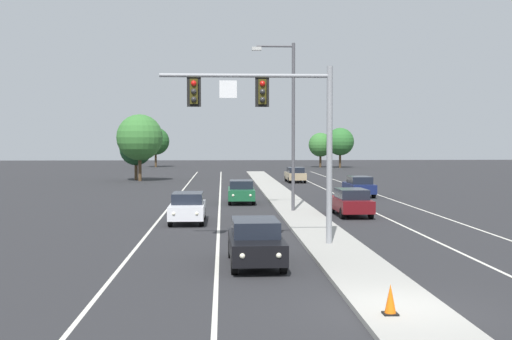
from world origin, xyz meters
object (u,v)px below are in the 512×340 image
tree_far_left_c (136,149)px  tree_far_left_b (140,137)px  car_receding_darkred (351,202)px  tree_far_left_a (156,141)px  traffic_cone_median_nose (390,300)px  car_oncoming_white (188,207)px  street_lamp_median (290,116)px  car_receding_navy (359,186)px  car_oncoming_black (256,242)px  car_oncoming_green (241,191)px  tree_far_right_a (320,145)px  car_receding_tan (295,174)px  tree_far_right_b (340,142)px  overhead_signal_mast (275,116)px

tree_far_left_c → tree_far_left_b: size_ratio=0.73×
car_receding_darkred → tree_far_left_c: size_ratio=0.86×
tree_far_left_a → traffic_cone_median_nose: bearing=-80.8°
car_oncoming_white → traffic_cone_median_nose: 20.02m
street_lamp_median → car_receding_navy: size_ratio=2.23×
traffic_cone_median_nose → tree_far_left_c: size_ratio=0.14×
street_lamp_median → car_oncoming_black: 17.19m
street_lamp_median → car_oncoming_white: 8.79m
tree_far_left_c → car_receding_navy: bearing=-48.2°
car_oncoming_black → car_oncoming_green: (0.15, 22.59, 0.00)m
car_receding_navy → traffic_cone_median_nose: 35.31m
car_oncoming_black → tree_far_left_b: tree_far_left_b is taller
car_receding_darkred → tree_far_right_a: 69.38m
street_lamp_median → tree_far_left_a: bearing=102.2°
street_lamp_median → traffic_cone_median_nose: street_lamp_median is taller
car_oncoming_black → car_receding_tan: (6.47, 45.01, 0.00)m
tree_far_right_a → tree_far_left_b: (-24.99, -35.31, 1.00)m
tree_far_right_b → overhead_signal_mast: bearing=-102.2°
overhead_signal_mast → tree_far_left_b: 45.64m
car_oncoming_white → car_receding_tan: same height
car_receding_darkred → tree_far_left_b: bearing=116.0°
street_lamp_median → car_oncoming_black: size_ratio=2.22×
overhead_signal_mast → car_oncoming_black: 5.89m
overhead_signal_mast → tree_far_left_b: overhead_signal_mast is taller
overhead_signal_mast → car_oncoming_black: (-0.99, -3.67, -4.50)m
street_lamp_median → car_receding_darkred: size_ratio=2.22×
car_oncoming_white → traffic_cone_median_nose: (5.88, -19.13, -0.31)m
overhead_signal_mast → car_receding_navy: overhead_signal_mast is taller
car_oncoming_black → traffic_cone_median_nose: car_oncoming_black is taller
traffic_cone_median_nose → tree_far_right_a: tree_far_right_a is taller
overhead_signal_mast → tree_far_right_b: bearing=77.8°
overhead_signal_mast → street_lamp_median: (1.88, 12.53, 0.48)m
tree_far_left_b → street_lamp_median: bearing=-67.9°
car_oncoming_white → car_receding_darkred: (9.26, 2.55, 0.00)m
tree_far_left_c → tree_far_left_b: (0.69, -2.17, 1.29)m
car_receding_navy → car_receding_tan: bearing=99.8°
tree_far_left_a → tree_far_left_b: size_ratio=0.91×
tree_far_left_b → tree_far_left_c: bearing=107.7°
car_receding_navy → tree_far_right_a: tree_far_right_a is taller
car_receding_darkred → traffic_cone_median_nose: bearing=-98.9°
tree_far_left_a → tree_far_right_b: 30.43m
traffic_cone_median_nose → tree_far_right_a: bearing=82.4°
street_lamp_median → car_oncoming_black: street_lamp_median is taller
overhead_signal_mast → car_receding_tan: size_ratio=1.60×
car_receding_darkred → traffic_cone_median_nose: (-3.38, -21.68, -0.31)m
overhead_signal_mast → tree_far_right_a: (13.95, 79.59, -1.61)m
overhead_signal_mast → tree_far_right_a: 80.82m
tree_far_left_c → overhead_signal_mast: bearing=-75.8°
overhead_signal_mast → car_oncoming_black: overhead_signal_mast is taller
car_receding_darkred → tree_far_left_c: (-17.01, 35.63, 2.60)m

